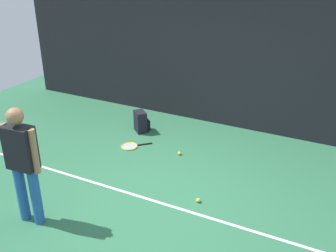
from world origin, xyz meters
TOP-DOWN VIEW (x-y plane):
  - ground_plane at (0.00, 0.00)m, footprint 12.00×12.00m
  - back_fence at (0.00, 3.00)m, footprint 10.00×0.10m
  - court_line at (0.00, -0.18)m, footprint 9.00×0.05m
  - tennis_player at (-1.24, -1.35)m, footprint 0.53×0.25m
  - tennis_racket at (-1.19, 1.17)m, footprint 0.57×0.55m
  - backpack at (-1.37, 1.86)m, footprint 0.38×0.38m
  - tennis_ball_by_fence at (-0.22, 1.29)m, footprint 0.07×0.07m
  - tennis_ball_mid_court at (0.67, 0.09)m, footprint 0.07×0.07m
  - water_bottle at (-1.74, 2.31)m, footprint 0.07×0.07m

SIDE VIEW (x-z plane):
  - ground_plane at x=0.00m, z-range 0.00..0.00m
  - court_line at x=0.00m, z-range 0.00..0.00m
  - tennis_racket at x=-1.19m, z-range 0.00..0.03m
  - tennis_ball_by_fence at x=-0.22m, z-range 0.00..0.07m
  - tennis_ball_mid_court at x=0.67m, z-range 0.00..0.07m
  - water_bottle at x=-1.74m, z-range 0.00..0.24m
  - backpack at x=-1.37m, z-range -0.01..0.43m
  - tennis_player at x=-1.24m, z-range 0.12..1.82m
  - back_fence at x=0.00m, z-range 0.00..2.94m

